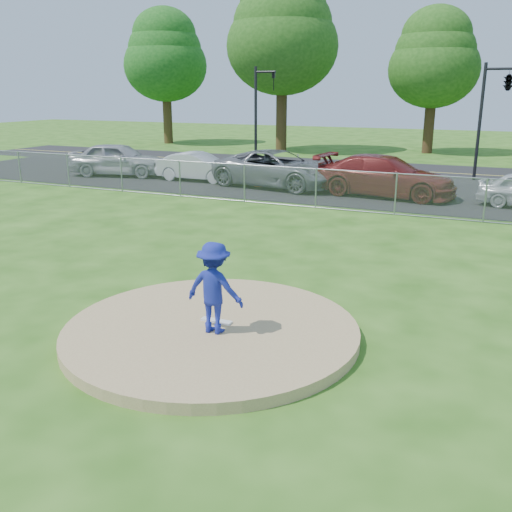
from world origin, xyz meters
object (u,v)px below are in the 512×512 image
Objects in this scene: tree_far_left at (165,55)px; traffic_signal_center at (506,84)px; parked_car_darkred at (385,176)px; parked_car_gray at (277,169)px; parked_car_white at (198,167)px; tree_left at (282,31)px; traffic_cone at (259,179)px; tree_center at (435,57)px; traffic_signal_left at (259,108)px; parked_car_silver at (118,159)px; pitcher at (214,288)px.

tree_far_left is 28.31m from traffic_signal_center.
traffic_signal_center is 0.95× the size of parked_car_darkred.
parked_car_white is at bearing 96.70° from parked_car_gray.
tree_far_left is 28.61m from parked_car_darkred.
parked_car_darkred is (10.86, -15.40, -7.38)m from tree_left.
parked_car_gray is at bearing 12.60° from traffic_cone.
tree_center is 1.63× the size of parked_car_gray.
tree_left reaches higher than traffic_signal_left.
tree_far_left is 21.03m from tree_center.
traffic_signal_left is at bearing -54.78° from parked_car_silver.
tree_far_left is 1.92× the size of traffic_signal_left.
tree_left is 33.91m from pitcher.
traffic_signal_left is 8.50m from parked_car_silver.
tree_left reaches higher than tree_center.
parked_car_darkred is at bearing -54.81° from tree_left.
tree_center is 1.76× the size of traffic_signal_center.
pitcher is at bearing -70.28° from tree_left.
parked_car_silver is at bearing 178.98° from traffic_cone.
tree_far_left reaches higher than traffic_signal_center.
traffic_cone is at bearing 111.62° from parked_car_gray.
traffic_signal_left is 8.62× the size of traffic_cone.
tree_center is 19.38m from parked_car_gray.
traffic_signal_left is 7.49m from parked_car_gray.
parked_car_silver is at bearing 94.54° from parked_car_darkred.
tree_far_left reaches higher than tree_center.
parked_car_white is 9.33m from parked_car_darkred.
parked_car_silver is 0.83× the size of parked_car_gray.
parked_car_darkred is at bearing -87.33° from tree_center.
parked_car_darkred reaches higher than parked_car_white.
tree_center is at bearing -88.28° from pitcher.
parked_car_white is (-13.43, -5.90, -3.91)m from traffic_signal_center.
traffic_signal_left is at bearing -39.73° from tree_far_left.
traffic_signal_left reaches higher than parked_car_darkred.
tree_center reaches higher than parked_car_darkred.
tree_left is 20.23m from parked_car_darkred.
pitcher is 17.10m from traffic_cone.
tree_far_left is 0.86× the size of tree_left.
parked_car_gray is (5.82, -15.08, -7.39)m from tree_left.
traffic_signal_center is 15.18m from parked_car_white.
tree_left is at bearing 108.16° from traffic_cone.
traffic_signal_center is at bearing -27.04° from parked_car_darkred.
traffic_signal_left and traffic_signal_center have the same top height.
traffic_signal_left is 1.11× the size of parked_car_silver.
traffic_cone is 0.11× the size of parked_car_gray.
tree_left reaches higher than parked_car_silver.
parked_car_gray is (0.82, 0.18, 0.51)m from traffic_cone.
parked_car_gray is at bearing -103.36° from parked_car_silver.
tree_left is 17.77m from parked_car_gray.
tree_left is 16.77m from parked_car_white.
pitcher is at bearing -88.02° from tree_center.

